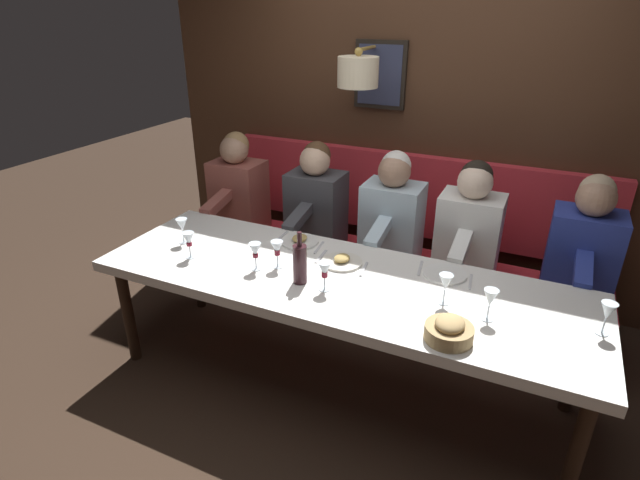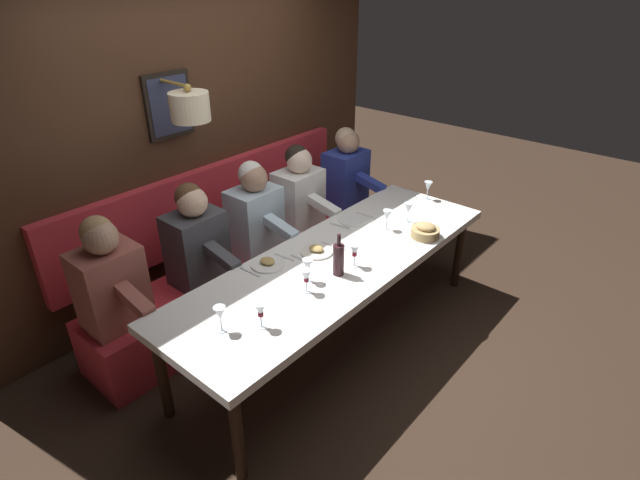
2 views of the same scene
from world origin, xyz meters
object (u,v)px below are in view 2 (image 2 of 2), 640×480
wine_glass_2 (306,276)px  diner_farthest (109,277)px  wine_glass_0 (409,208)px  dining_table (337,265)px  wine_glass_4 (428,187)px  diner_nearest (346,171)px  diner_middle (255,212)px  wine_glass_6 (387,216)px  wine_bottle (339,259)px  wine_glass_3 (308,266)px  wine_glass_1 (355,251)px  wine_glass_7 (220,314)px  wine_glass_5 (260,311)px  diner_far (196,238)px  bread_bowl (425,231)px  diner_near (299,192)px

wine_glass_2 → diner_farthest: bearing=38.2°
wine_glass_0 → dining_table: bearing=84.8°
wine_glass_0 → wine_glass_4: (0.11, -0.50, 0.00)m
diner_nearest → diner_middle: bearing=90.0°
wine_glass_6 → wine_bottle: (-0.12, 0.76, -0.00)m
wine_glass_3 → wine_glass_1: bearing=-108.4°
wine_glass_3 → wine_glass_6: size_ratio=1.00×
wine_glass_3 → wine_bottle: size_ratio=0.55×
dining_table → wine_glass_1: bearing=176.9°
dining_table → wine_glass_7: 1.08m
diner_middle → wine_glass_5: (-1.04, 0.92, 0.04)m
wine_glass_6 → wine_glass_7: bearing=89.7°
diner_far → wine_glass_3: bearing=-167.9°
wine_glass_2 → wine_glass_4: same height
diner_farthest → wine_glass_3: size_ratio=4.82×
diner_nearest → bread_bowl: (-1.19, 0.55, -0.03)m
diner_middle → bread_bowl: 1.36m
diner_farthest → wine_glass_3: bearing=-136.2°
wine_glass_1 → wine_bottle: 0.16m
diner_middle → wine_glass_0: diner_middle is taller
diner_far → wine_glass_7: bearing=150.4°
diner_middle → diner_farthest: same height
dining_table → wine_glass_6: wine_glass_6 is taller
diner_farthest → dining_table: bearing=-125.4°
dining_table → wine_glass_5: (-0.16, 0.89, 0.18)m
wine_glass_4 → diner_near: bearing=41.7°
diner_middle → wine_glass_6: bearing=-148.0°
diner_near → wine_bottle: 1.25m
wine_glass_3 → diner_nearest: bearing=-60.0°
diner_far → wine_bottle: diner_far is taller
diner_near → wine_glass_4: 1.14m
wine_glass_0 → wine_glass_2: same height
wine_glass_0 → wine_glass_7: 1.88m
wine_glass_0 → wine_glass_3: size_ratio=1.00×
diner_near → wine_bottle: bearing=144.8°
diner_far → wine_bottle: size_ratio=2.64×
diner_middle → wine_glass_4: 1.54m
wine_glass_2 → wine_glass_3: 0.12m
diner_near → wine_glass_1: diner_near is taller
wine_glass_3 → bread_bowl: (-0.27, -1.04, -0.07)m
diner_near → diner_middle: size_ratio=1.00×
diner_middle → wine_glass_3: (-0.92, 0.39, 0.04)m
diner_nearest → wine_glass_3: (-0.92, 1.59, 0.04)m
diner_farthest → diner_far: bearing=-90.0°
diner_middle → wine_glass_7: 1.41m
wine_glass_7 → wine_glass_1: bearing=-98.0°
diner_near → bread_bowl: bearing=-174.1°
wine_glass_2 → dining_table: bearing=-75.9°
diner_near → diner_middle: (0.00, 0.53, 0.00)m
wine_glass_4 → diner_farthest: bearing=71.6°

